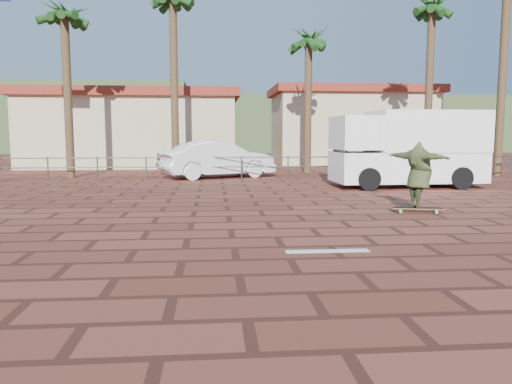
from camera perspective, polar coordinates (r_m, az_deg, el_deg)
ground at (r=9.45m, az=2.37°, el=-5.17°), size 120.00×120.00×0.00m
paint_stripe at (r=8.42m, az=8.16°, el=-6.69°), size 1.40×0.22×0.01m
guardrail at (r=21.25m, az=-1.67°, el=3.25°), size 24.06×0.06×1.00m
palm_far_left at (r=24.05m, az=-21.05°, el=17.96°), size 2.40×2.40×8.25m
palm_left at (r=24.98m, az=-9.49°, el=20.49°), size 2.40×2.40×9.45m
palm_center at (r=25.50m, az=6.05°, el=16.60°), size 2.40×2.40×7.75m
palm_right at (r=25.93m, az=19.48°, el=18.85°), size 2.40×2.40×9.05m
building_west at (r=31.55m, az=-13.74°, el=7.08°), size 12.60×7.60×4.50m
building_east at (r=34.43m, az=10.72°, el=7.53°), size 10.60×6.60×5.00m
hill_front at (r=59.20m, az=-3.72°, el=7.66°), size 70.00×18.00×6.00m
hill_back at (r=68.46m, az=-22.76°, el=7.86°), size 35.00×14.00×8.00m
longboard at (r=12.98m, az=17.99°, el=-1.81°), size 1.27×0.53×0.12m
skateboarder at (r=12.89m, az=18.12°, el=1.87°), size 1.23×2.06×1.63m
campervan at (r=19.13m, az=17.00°, el=4.92°), size 5.40×2.48×2.77m
car_silver at (r=25.22m, az=-6.47°, el=3.83°), size 4.53×2.98×1.43m
car_white at (r=22.21m, az=-4.34°, el=3.74°), size 5.25×3.50×1.64m
street_sign at (r=23.63m, az=21.60°, el=5.28°), size 0.44×0.19×2.24m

